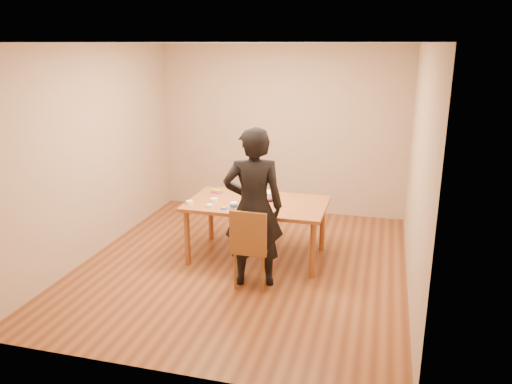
% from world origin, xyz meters
% --- Properties ---
extents(room_shell, '(4.00, 4.50, 2.70)m').
position_xyz_m(room_shell, '(0.00, 0.34, 1.35)').
color(room_shell, '#5D2F17').
rests_on(room_shell, ground).
extents(dining_table, '(1.77, 1.06, 0.04)m').
position_xyz_m(dining_table, '(0.10, 0.28, 0.73)').
color(dining_table, brown).
rests_on(dining_table, floor).
extents(dining_chair, '(0.39, 0.39, 0.04)m').
position_xyz_m(dining_chair, '(0.25, -0.49, 0.45)').
color(dining_chair, brown).
rests_on(dining_chair, floor).
extents(cake_plate, '(0.31, 0.31, 0.02)m').
position_xyz_m(cake_plate, '(0.21, 0.45, 0.76)').
color(cake_plate, '#C30D3A').
rests_on(cake_plate, dining_table).
extents(cake, '(0.20, 0.20, 0.06)m').
position_xyz_m(cake, '(0.21, 0.45, 0.81)').
color(cake, white).
rests_on(cake, cake_plate).
extents(frosting_dome, '(0.20, 0.20, 0.03)m').
position_xyz_m(frosting_dome, '(0.21, 0.45, 0.85)').
color(frosting_dome, white).
rests_on(frosting_dome, cake).
extents(frosting_tub, '(0.09, 0.09, 0.08)m').
position_xyz_m(frosting_tub, '(-0.11, -0.04, 0.79)').
color(frosting_tub, white).
rests_on(frosting_tub, dining_table).
extents(frosting_lid, '(0.09, 0.09, 0.01)m').
position_xyz_m(frosting_lid, '(-0.22, -0.08, 0.76)').
color(frosting_lid, '#1A2CAE').
rests_on(frosting_lid, dining_table).
extents(frosting_dollop, '(0.04, 0.04, 0.02)m').
position_xyz_m(frosting_dollop, '(-0.22, -0.08, 0.77)').
color(frosting_dollop, white).
rests_on(frosting_dollop, frosting_lid).
extents(ramekin_green, '(0.08, 0.08, 0.04)m').
position_xyz_m(ramekin_green, '(-0.41, -0.07, 0.77)').
color(ramekin_green, white).
rests_on(ramekin_green, dining_table).
extents(ramekin_yellow, '(0.09, 0.09, 0.04)m').
position_xyz_m(ramekin_yellow, '(-0.43, 0.17, 0.77)').
color(ramekin_yellow, white).
rests_on(ramekin_yellow, dining_table).
extents(ramekin_multi, '(0.09, 0.09, 0.04)m').
position_xyz_m(ramekin_multi, '(-0.70, -0.01, 0.77)').
color(ramekin_multi, white).
rests_on(ramekin_multi, dining_table).
extents(candy_box_pink, '(0.15, 0.10, 0.02)m').
position_xyz_m(candy_box_pink, '(-0.53, 0.53, 0.76)').
color(candy_box_pink, '#CF308B').
rests_on(candy_box_pink, dining_table).
extents(candy_box_green, '(0.15, 0.09, 0.02)m').
position_xyz_m(candy_box_green, '(-0.53, 0.53, 0.78)').
color(candy_box_green, '#22961B').
rests_on(candy_box_green, candy_box_pink).
extents(spatula, '(0.16, 0.03, 0.01)m').
position_xyz_m(spatula, '(-0.03, -0.17, 0.76)').
color(spatula, black).
rests_on(spatula, dining_table).
extents(person, '(0.77, 0.61, 1.85)m').
position_xyz_m(person, '(0.25, -0.45, 0.93)').
color(person, black).
rests_on(person, floor).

